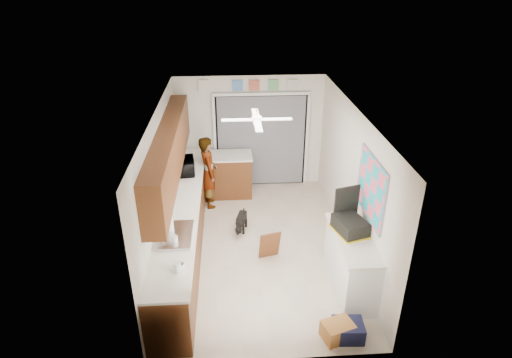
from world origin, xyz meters
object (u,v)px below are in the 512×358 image
object	(u,v)px
navy_crate	(348,330)
man	(208,172)
dog	(242,222)
paper_towel_roll	(170,225)
cardboard_box	(338,331)
microwave	(185,166)
cup	(180,267)
soap_bottle	(172,204)
suitcase	(350,225)

from	to	relation	value
navy_crate	man	size ratio (longest dim) A/B	0.27
navy_crate	dog	xyz separation A→B (m)	(-1.34, 2.73, 0.07)
paper_towel_roll	cardboard_box	size ratio (longest dim) A/B	0.65
microwave	cardboard_box	bearing A→B (deg)	-153.62
paper_towel_roll	dog	world-z (taller)	paper_towel_roll
dog	cup	bearing A→B (deg)	-96.80
cardboard_box	microwave	bearing A→B (deg)	123.75
navy_crate	dog	bearing A→B (deg)	116.16
microwave	soap_bottle	distance (m)	1.44
cup	dog	distance (m)	2.60
paper_towel_roll	navy_crate	bearing A→B (deg)	-28.22
paper_towel_roll	navy_crate	size ratio (longest dim) A/B	0.64
man	dog	size ratio (longest dim) A/B	3.14
cardboard_box	navy_crate	xyz separation A→B (m)	(0.14, 0.00, -0.00)
suitcase	man	distance (m)	3.42
soap_bottle	microwave	bearing A→B (deg)	86.17
microwave	navy_crate	world-z (taller)	microwave
cup	suitcase	xyz separation A→B (m)	(2.46, 0.75, 0.06)
microwave	suitcase	xyz separation A→B (m)	(2.64, -2.21, -0.04)
soap_bottle	man	xyz separation A→B (m)	(0.51, 1.81, -0.31)
soap_bottle	cup	xyz separation A→B (m)	(0.27, -1.52, -0.08)
navy_crate	microwave	bearing A→B (deg)	125.38
suitcase	man	bearing A→B (deg)	113.64
navy_crate	dog	size ratio (longest dim) A/B	0.84
paper_towel_roll	microwave	bearing A→B (deg)	88.29
microwave	navy_crate	distance (m)	4.24
man	paper_towel_roll	bearing A→B (deg)	157.19
soap_bottle	cup	bearing A→B (deg)	-79.92
microwave	dog	distance (m)	1.52
suitcase	navy_crate	size ratio (longest dim) A/B	1.26
cardboard_box	suitcase	bearing A→B (deg)	71.58
soap_bottle	man	size ratio (longest dim) A/B	0.17
paper_towel_roll	dog	size ratio (longest dim) A/B	0.54
microwave	cup	bearing A→B (deg)	176.02
soap_bottle	navy_crate	distance (m)	3.29
soap_bottle	dog	world-z (taller)	soap_bottle
soap_bottle	dog	xyz separation A→B (m)	(1.15, 0.79, -0.88)
microwave	paper_towel_roll	world-z (taller)	microwave
cup	man	size ratio (longest dim) A/B	0.08
paper_towel_roll	man	distance (m)	2.50
microwave	cup	size ratio (longest dim) A/B	4.22
suitcase	navy_crate	world-z (taller)	suitcase
soap_bottle	suitcase	bearing A→B (deg)	-15.91
dog	man	bearing A→B (deg)	135.84
navy_crate	cardboard_box	bearing A→B (deg)	180.00
cup	paper_towel_roll	bearing A→B (deg)	104.68
paper_towel_roll	soap_bottle	bearing A→B (deg)	93.17
paper_towel_roll	cup	bearing A→B (deg)	-75.32
paper_towel_roll	cardboard_box	xyz separation A→B (m)	(2.31, -1.32, -0.94)
cardboard_box	dog	bearing A→B (deg)	113.72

